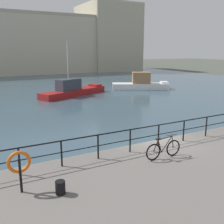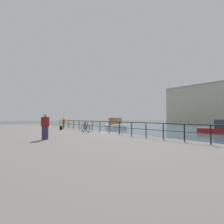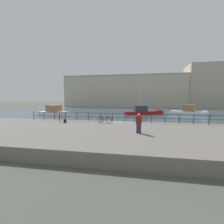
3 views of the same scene
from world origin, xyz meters
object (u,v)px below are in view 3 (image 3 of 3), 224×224
object	(u,v)px
parked_bicycle	(104,120)
moored_harbor_tender	(189,111)
standing_person	(139,123)
moored_blue_motorboat	(54,112)
life_ring_stand	(60,114)
moored_cabin_cruiser	(143,111)
mooring_bollard	(65,121)
harbor_building	(153,91)

from	to	relation	value
parked_bicycle	moored_harbor_tender	bearing A→B (deg)	58.78
parked_bicycle	standing_person	distance (m)	6.79
moored_blue_motorboat	life_ring_stand	xyz separation A→B (m)	(9.46, -14.81, 1.11)
moored_cabin_cruiser	mooring_bollard	size ratio (longest dim) A/B	21.27
life_ring_stand	standing_person	xyz separation A→B (m)	(10.13, -5.23, -0.11)
moored_cabin_cruiser	life_ring_stand	world-z (taller)	moored_cabin_cruiser
mooring_bollard	standing_person	world-z (taller)	standing_person
mooring_bollard	life_ring_stand	distance (m)	1.51
moored_cabin_cruiser	standing_person	distance (m)	27.23
harbor_building	standing_person	distance (m)	63.16
moored_blue_motorboat	moored_cabin_cruiser	size ratio (longest dim) A/B	0.87
harbor_building	moored_blue_motorboat	xyz separation A→B (m)	(-22.45, -42.85, -6.05)
life_ring_stand	moored_harbor_tender	bearing A→B (deg)	48.26
moored_harbor_tender	moored_cabin_cruiser	size ratio (longest dim) A/B	0.86
harbor_building	moored_blue_motorboat	world-z (taller)	harbor_building
mooring_bollard	moored_harbor_tender	bearing A→B (deg)	50.74
moored_harbor_tender	mooring_bollard	bearing A→B (deg)	-101.61
harbor_building	parked_bicycle	xyz separation A→B (m)	(-7.18, -57.68, -5.52)
moored_harbor_tender	mooring_bollard	size ratio (longest dim) A/B	18.31
moored_harbor_tender	standing_person	xyz separation A→B (m)	(-9.96, -27.75, 1.00)
harbor_building	moored_blue_motorboat	bearing A→B (deg)	-117.65
harbor_building	life_ring_stand	distance (m)	59.31
moored_blue_motorboat	life_ring_stand	size ratio (longest dim) A/B	5.81
parked_bicycle	mooring_bollard	xyz separation A→B (m)	(-4.73, -0.73, -0.17)
moored_harbor_tender	life_ring_stand	size ratio (longest dim) A/B	5.77
harbor_building	moored_harbor_tender	distance (m)	36.35
harbor_building	life_ring_stand	bearing A→B (deg)	-102.69
parked_bicycle	moored_blue_motorboat	bearing A→B (deg)	136.98
harbor_building	moored_blue_motorboat	size ratio (longest dim) A/B	7.97
moored_harbor_tender	parked_bicycle	bearing A→B (deg)	-94.71
life_ring_stand	moored_blue_motorboat	bearing A→B (deg)	122.58
mooring_bollard	standing_person	xyz separation A→B (m)	(9.05, -4.49, 0.64)
harbor_building	parked_bicycle	world-z (taller)	harbor_building
harbor_building	moored_cabin_cruiser	bearing A→B (deg)	-95.22
life_ring_stand	standing_person	distance (m)	11.40
parked_bicycle	mooring_bollard	size ratio (longest dim) A/B	4.02
moored_blue_motorboat	moored_cabin_cruiser	world-z (taller)	moored_cabin_cruiser
moored_cabin_cruiser	mooring_bollard	bearing A→B (deg)	-134.91
parked_bicycle	standing_person	xyz separation A→B (m)	(4.32, -5.22, 0.47)
harbor_building	standing_person	world-z (taller)	harbor_building
harbor_building	moored_harbor_tender	bearing A→B (deg)	-78.57
moored_cabin_cruiser	standing_person	bearing A→B (deg)	-113.22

